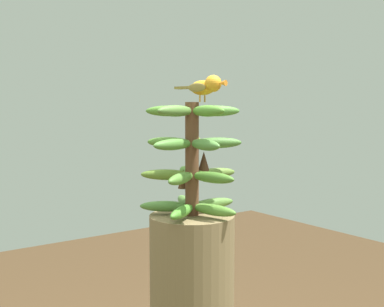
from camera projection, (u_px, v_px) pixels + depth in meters
The scene contains 2 objects.
banana_bunch at pixel (192, 160), 1.46m from camera, with size 0.32×0.32×0.35m.
perched_bird at pixel (206, 86), 1.44m from camera, with size 0.19×0.07×0.08m.
Camera 1 is at (-1.17, 0.85, 1.49)m, focal length 44.64 mm.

